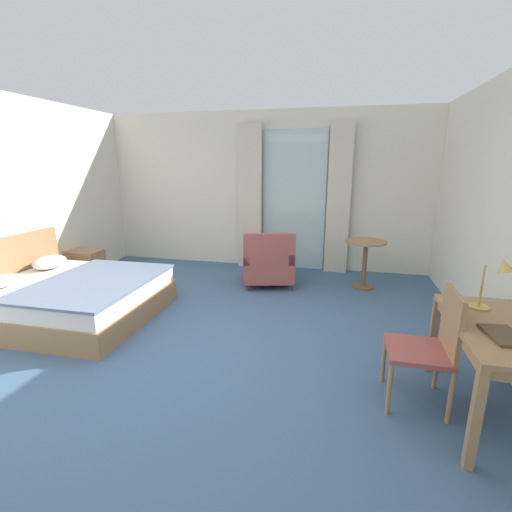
{
  "coord_description": "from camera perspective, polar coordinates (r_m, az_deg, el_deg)",
  "views": [
    {
      "loc": [
        1.38,
        -3.15,
        1.87
      ],
      "look_at": [
        0.47,
        0.71,
        0.85
      ],
      "focal_mm": 25.14,
      "sensor_mm": 36.0,
      "label": 1
    }
  ],
  "objects": [
    {
      "name": "curtain_panel_left",
      "position": [
        6.54,
        -0.97,
        9.23
      ],
      "size": [
        0.43,
        0.1,
        2.55
      ],
      "primitive_type": "cube",
      "color": "beige",
      "rests_on": "ground"
    },
    {
      "name": "armchair_by_window",
      "position": [
        5.64,
        1.96,
        -1.29
      ],
      "size": [
        0.93,
        0.95,
        0.88
      ],
      "color": "#9E4C47",
      "rests_on": "ground"
    },
    {
      "name": "balcony_glass_door",
      "position": [
        6.5,
        6.02,
        8.66
      ],
      "size": [
        1.12,
        0.02,
        2.45
      ],
      "primitive_type": "cube",
      "color": "silver",
      "rests_on": "ground"
    },
    {
      "name": "round_cafe_table",
      "position": [
        5.72,
        17.0,
        0.35
      ],
      "size": [
        0.6,
        0.6,
        0.74
      ],
      "color": "#9E754C",
      "rests_on": "ground"
    },
    {
      "name": "nightstand",
      "position": [
        6.56,
        -25.45,
        -1.31
      ],
      "size": [
        0.52,
        0.38,
        0.5
      ],
      "color": "#9E754C",
      "rests_on": "ground"
    },
    {
      "name": "desk_lamp",
      "position": [
        3.28,
        34.02,
        -2.75
      ],
      "size": [
        0.24,
        0.28,
        0.47
      ],
      "color": "tan",
      "rests_on": "writing_desk"
    },
    {
      "name": "closed_book",
      "position": [
        2.96,
        34.72,
        -10.35
      ],
      "size": [
        0.24,
        0.34,
        0.02
      ],
      "primitive_type": "cube",
      "rotation": [
        0.0,
        0.0,
        0.12
      ],
      "color": "brown",
      "rests_on": "writing_desk"
    },
    {
      "name": "ground",
      "position": [
        3.94,
        -9.36,
        -14.94
      ],
      "size": [
        6.49,
        7.21,
        0.1
      ],
      "primitive_type": "cube",
      "color": "#426084"
    },
    {
      "name": "wall_back",
      "position": [
        6.66,
        1.26,
        10.32
      ],
      "size": [
        6.09,
        0.12,
        2.78
      ],
      "primitive_type": "cube",
      "color": "silver",
      "rests_on": "ground"
    },
    {
      "name": "desk_chair",
      "position": [
        3.16,
        26.09,
        -12.25
      ],
      "size": [
        0.47,
        0.48,
        0.96
      ],
      "color": "#9E4C47",
      "rests_on": "ground"
    },
    {
      "name": "bed",
      "position": [
        5.06,
        -27.49,
        -5.71
      ],
      "size": [
        1.99,
        1.78,
        0.96
      ],
      "color": "#9E754C",
      "rests_on": "ground"
    },
    {
      "name": "curtain_panel_right",
      "position": [
        6.35,
        13.01,
        8.7
      ],
      "size": [
        0.39,
        0.1,
        2.55
      ],
      "primitive_type": "cube",
      "color": "beige",
      "rests_on": "ground"
    },
    {
      "name": "writing_desk",
      "position": [
        3.18,
        34.16,
        -10.7
      ],
      "size": [
        0.64,
        1.21,
        0.75
      ],
      "color": "#9E754C",
      "rests_on": "ground"
    }
  ]
}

